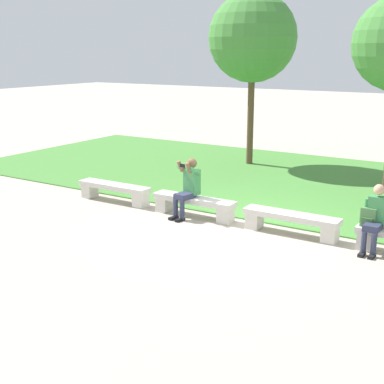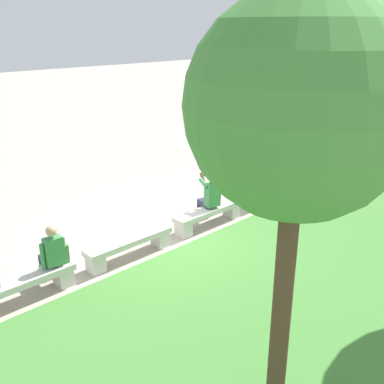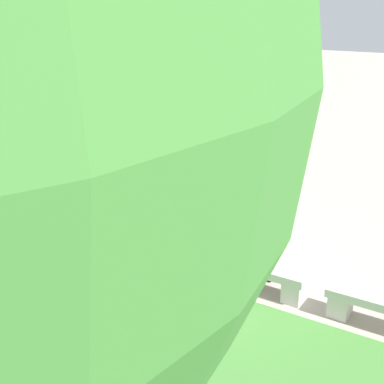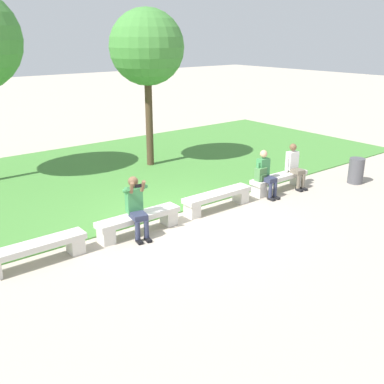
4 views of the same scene
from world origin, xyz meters
TOP-DOWN VIEW (x-y plane):
  - ground_plane at (0.00, 0.00)m, footprint 80.00×80.00m
  - bench_near at (-1.16, 0.00)m, footprint 1.98×0.40m
  - bench_mid at (1.16, 0.00)m, footprint 1.98×0.40m
  - bench_far at (3.47, 0.00)m, footprint 1.98×0.40m
  - person_photographer at (-1.25, -0.08)m, footprint 0.52×0.77m
  - person_distant at (2.80, -0.07)m, footprint 0.48×0.68m
  - person_companion at (3.99, -0.07)m, footprint 0.48×0.70m
  - backpack at (2.68, -0.02)m, footprint 0.28×0.24m

SIDE VIEW (x-z plane):
  - ground_plane at x=0.00m, z-range 0.00..0.00m
  - bench_near at x=-1.16m, z-range 0.08..0.53m
  - bench_mid at x=1.16m, z-range 0.08..0.53m
  - bench_far at x=3.47m, z-range 0.08..0.53m
  - backpack at x=2.68m, z-range 0.41..0.84m
  - person_distant at x=2.80m, z-range 0.04..1.30m
  - person_companion at x=3.99m, z-range 0.04..1.30m
  - person_photographer at x=-1.25m, z-range 0.08..1.40m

